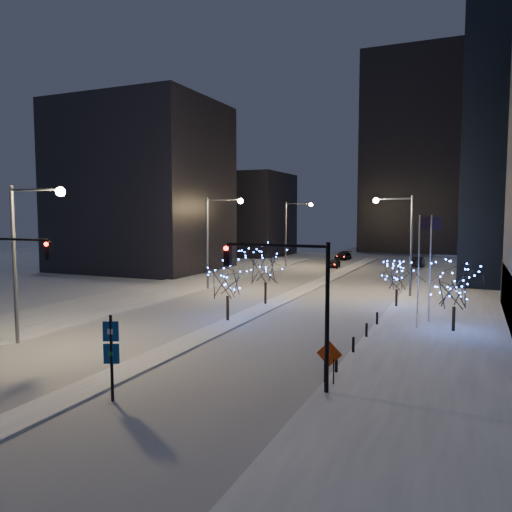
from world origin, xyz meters
The scene contains 25 objects.
ground centered at (0.00, 0.00, 0.00)m, with size 160.00×160.00×0.00m, color white.
road centered at (0.00, 35.00, 0.01)m, with size 20.00×130.00×0.02m, color #A5AAB4.
median centered at (0.00, 30.00, 0.07)m, with size 2.00×80.00×0.15m, color white.
east_sidewalk centered at (15.00, 20.00, 0.07)m, with size 10.00×90.00×0.15m, color white.
west_sidewalk centered at (-14.00, 20.00, 0.07)m, with size 8.00×90.00×0.15m, color white.
filler_west_near centered at (-28.00, 40.00, 12.00)m, with size 22.00×18.00×24.00m, color black.
filler_west_far centered at (-26.00, 70.00, 8.00)m, with size 18.00×16.00×16.00m, color black.
horizon_block centered at (6.00, 92.00, 21.00)m, with size 24.00×14.00×42.00m, color black.
street_lamp_w_near centered at (-8.94, 2.00, 6.50)m, with size 4.40×0.56×10.00m.
street_lamp_w_mid centered at (-8.94, 27.00, 6.50)m, with size 4.40×0.56×10.00m.
street_lamp_w_far centered at (-8.94, 52.00, 6.50)m, with size 4.40×0.56×10.00m.
street_lamp_east centered at (10.08, 30.00, 6.45)m, with size 3.90×0.56×10.00m.
traffic_signal_west centered at (-8.44, 0.00, 4.76)m, with size 5.26×0.43×7.00m.
traffic_signal_east centered at (8.94, 1.00, 4.76)m, with size 5.26×0.43×7.00m.
flagpoles centered at (13.37, 17.25, 4.80)m, with size 1.35×2.60×8.00m.
bollards centered at (10.20, 10.00, 0.60)m, with size 0.16×12.16×0.90m.
car_near centered at (-2.66, 53.22, 0.66)m, with size 1.57×3.90×1.33m, color black.
car_mid centered at (8.87, 60.00, 0.78)m, with size 1.65×4.73×1.56m, color black.
car_far centered at (-4.44, 66.63, 0.71)m, with size 1.98×4.88×1.42m, color black.
holiday_tree_median_near centered at (-0.50, 12.91, 3.58)m, with size 5.53×5.53×5.31m.
holiday_tree_median_far centered at (-0.50, 20.50, 3.70)m, with size 5.65×5.65×5.51m.
holiday_tree_plaza_near centered at (15.42, 16.05, 3.24)m, with size 4.19×4.19×4.79m.
holiday_tree_plaza_far centered at (10.50, 23.95, 2.73)m, with size 3.37×3.37×3.91m.
wayfinding_sign centered at (2.04, -3.48, 2.38)m, with size 0.66×0.36×3.87m.
construction_sign centered at (10.30, 2.20, 1.40)m, with size 1.26×0.09×2.07m.
Camera 1 is at (16.33, -20.59, 8.30)m, focal length 35.00 mm.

